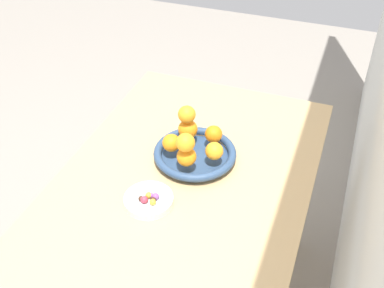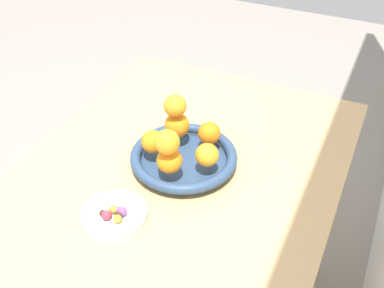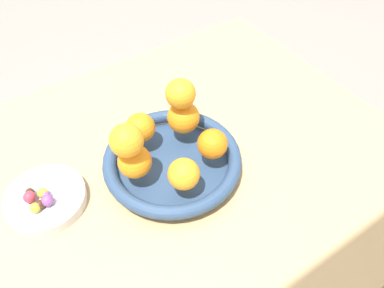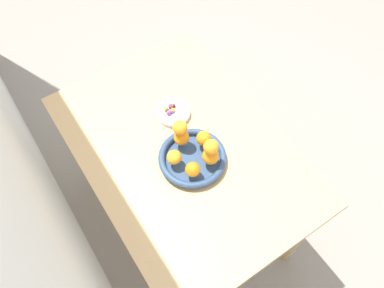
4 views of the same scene
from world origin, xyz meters
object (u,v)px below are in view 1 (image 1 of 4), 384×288
Objects in this scene: orange_4 at (188,157)px; candy_ball_4 at (148,196)px; orange_5 at (184,142)px; candy_ball_5 at (151,196)px; candy_dish at (149,200)px; candy_ball_7 at (155,196)px; orange_2 at (188,129)px; dining_table at (187,194)px; candy_ball_0 at (153,200)px; candy_ball_6 at (149,195)px; candy_ball_3 at (144,200)px; orange_0 at (214,151)px; orange_3 at (171,143)px; candy_ball_1 at (153,202)px; fruit_bowl at (195,154)px; candy_ball_2 at (141,199)px; orange_6 at (187,114)px; orange_1 at (214,134)px.

orange_4 is 3.52× the size of candy_ball_4.
candy_ball_5 is at bearing -17.86° from orange_5.
orange_4 is 0.17m from candy_ball_4.
orange_4 reaches higher than candy_ball_5.
candy_ball_7 is (-0.00, 0.02, 0.02)m from candy_dish.
candy_dish is at bearing -2.74° from orange_2.
orange_4 reaches higher than dining_table.
candy_ball_0 and candy_ball_4 have the same top height.
candy_ball_6 is (0.15, -0.05, -0.10)m from orange_5.
candy_ball_3 is (0.18, -0.06, -0.04)m from orange_4.
candy_ball_7 is (0.21, -0.11, -0.04)m from orange_0.
orange_5 is (0.06, 0.07, 0.06)m from orange_3.
candy_ball_1 is at bearing -24.11° from orange_0.
orange_5 is at bearing -41.97° from orange_4.
orange_4 is at bearing 158.82° from candy_ball_6.
candy_ball_0 is at bearing -13.71° from orange_4.
candy_ball_7 is at bearing -13.24° from dining_table.
fruit_bowl is 0.25m from candy_ball_0.
orange_2 is at bearing -161.13° from dining_table.
candy_ball_3 is at bearing -67.48° from candy_ball_0.
orange_0 is at bearing 57.17° from orange_2.
orange_4 reaches higher than candy_ball_2.
orange_3 is (0.08, -0.02, -0.00)m from orange_2.
orange_6 reaches higher than candy_dish.
orange_1 is at bearing 162.22° from candy_ball_3.
candy_ball_7 is at bearing -14.75° from orange_1.
candy_ball_6 is (-0.00, 0.00, 0.00)m from candy_ball_4.
candy_ball_6 is (-0.01, -0.02, 0.00)m from candy_ball_0.
orange_3 is at bearing 179.08° from candy_ball_2.
orange_6 is 0.30m from candy_ball_4.
orange_5 reaches higher than candy_ball_2.
orange_2 is 1.12× the size of orange_6.
fruit_bowl is 12.40× the size of candy_ball_3.
orange_3 is at bearing -125.17° from dining_table.
candy_ball_6 is (0.00, 0.00, 0.02)m from candy_dish.
orange_3 is 0.21m from candy_ball_5.
orange_5 is (0.15, -0.04, 0.06)m from orange_1.
orange_2 is at bearing 177.00° from candy_ball_3.
orange_3 is 1.00× the size of orange_6.
candy_ball_5 is (0.28, -0.01, -0.04)m from orange_2.
orange_0 is 0.25m from candy_ball_5.
candy_dish is 6.69× the size of candy_ball_3.
orange_3 is at bearing -171.67° from candy_ball_0.
candy_ball_6 reaches higher than candy_ball_0.
orange_2 is 1.12× the size of orange_3.
candy_ball_5 reaches higher than candy_dish.
candy_ball_0 is at bearing -11.77° from orange_5.
candy_ball_1 is (0.18, -0.04, -0.04)m from orange_4.
dining_table is 64.68× the size of candy_ball_0.
orange_4 is (0.13, 0.05, -0.00)m from orange_2.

